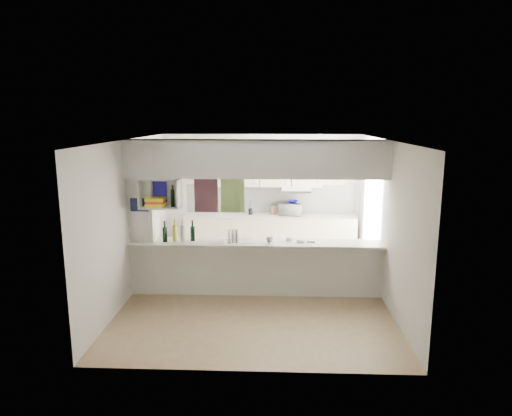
# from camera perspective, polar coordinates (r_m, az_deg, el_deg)

# --- Properties ---
(floor) EXTENTS (4.80, 4.80, 0.00)m
(floor) POSITION_cam_1_polar(r_m,az_deg,el_deg) (7.89, -0.00, -10.70)
(floor) COLOR #917954
(floor) RESTS_ON ground
(ceiling) EXTENTS (4.80, 4.80, 0.00)m
(ceiling) POSITION_cam_1_polar(r_m,az_deg,el_deg) (7.32, -0.00, 8.52)
(ceiling) COLOR white
(ceiling) RESTS_ON wall_back
(wall_back) EXTENTS (4.20, 0.00, 4.20)m
(wall_back) POSITION_cam_1_polar(r_m,az_deg,el_deg) (9.85, 0.58, 1.64)
(wall_back) COLOR silver
(wall_back) RESTS_ON floor
(wall_left) EXTENTS (0.00, 4.80, 4.80)m
(wall_left) POSITION_cam_1_polar(r_m,az_deg,el_deg) (7.87, -15.48, -1.26)
(wall_left) COLOR silver
(wall_left) RESTS_ON floor
(wall_right) EXTENTS (0.00, 4.80, 4.80)m
(wall_right) POSITION_cam_1_polar(r_m,az_deg,el_deg) (7.70, 15.81, -1.54)
(wall_right) COLOR silver
(wall_right) RESTS_ON floor
(servery_partition) EXTENTS (4.20, 0.50, 2.60)m
(servery_partition) POSITION_cam_1_polar(r_m,az_deg,el_deg) (7.43, -1.34, 1.26)
(servery_partition) COLOR silver
(servery_partition) RESTS_ON floor
(cubby_shelf) EXTENTS (0.65, 0.35, 0.50)m
(cubby_shelf) POSITION_cam_1_polar(r_m,az_deg,el_deg) (7.58, -11.94, 1.61)
(cubby_shelf) COLOR white
(cubby_shelf) RESTS_ON bulkhead
(kitchen_run) EXTENTS (3.60, 0.63, 2.24)m
(kitchen_run) POSITION_cam_1_polar(r_m,az_deg,el_deg) (9.68, 1.47, -1.40)
(kitchen_run) COLOR #ECE5C8
(kitchen_run) RESTS_ON floor
(microwave) EXTENTS (0.54, 0.44, 0.26)m
(microwave) POSITION_cam_1_polar(r_m,az_deg,el_deg) (9.64, 4.40, -0.11)
(microwave) COLOR white
(microwave) RESTS_ON bench_top
(bowl) EXTENTS (0.23, 0.23, 0.06)m
(bowl) POSITION_cam_1_polar(r_m,az_deg,el_deg) (9.60, 4.64, 0.82)
(bowl) COLOR #120B7A
(bowl) RESTS_ON microwave
(dish_rack) EXTENTS (0.48, 0.41, 0.22)m
(dish_rack) POSITION_cam_1_polar(r_m,az_deg,el_deg) (7.58, -2.61, -3.59)
(dish_rack) COLOR silver
(dish_rack) RESTS_ON breakfast_bar
(cup) EXTENTS (0.13, 0.13, 0.09)m
(cup) POSITION_cam_1_polar(r_m,az_deg,el_deg) (7.50, 1.75, -3.95)
(cup) COLOR white
(cup) RESTS_ON dish_rack
(wine_bottles) EXTENTS (0.53, 0.16, 0.39)m
(wine_bottles) POSITION_cam_1_polar(r_m,az_deg,el_deg) (7.70, -9.62, -3.11)
(wine_bottles) COLOR black
(wine_bottles) RESTS_ON breakfast_bar
(plastic_tubs) EXTENTS (0.48, 0.21, 0.06)m
(plastic_tubs) POSITION_cam_1_polar(r_m,az_deg,el_deg) (7.63, 4.86, -3.99)
(plastic_tubs) COLOR silver
(plastic_tubs) RESTS_ON breakfast_bar
(utensil_jar) EXTENTS (0.09, 0.09, 0.13)m
(utensil_jar) POSITION_cam_1_polar(r_m,az_deg,el_deg) (9.67, -0.70, -0.45)
(utensil_jar) COLOR black
(utensil_jar) RESTS_ON bench_top
(knife_block) EXTENTS (0.10, 0.08, 0.18)m
(knife_block) POSITION_cam_1_polar(r_m,az_deg,el_deg) (9.68, 2.18, -0.28)
(knife_block) COLOR brown
(knife_block) RESTS_ON bench_top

